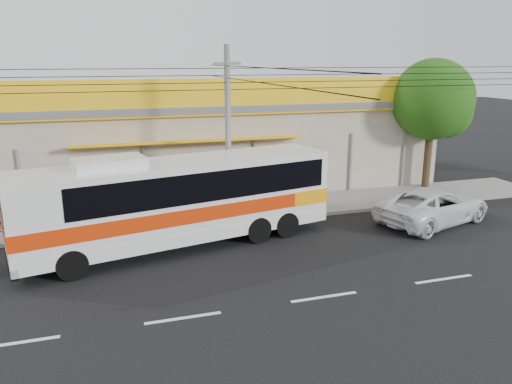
# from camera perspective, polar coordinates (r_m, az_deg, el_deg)

# --- Properties ---
(ground) EXTENTS (120.00, 120.00, 0.00)m
(ground) POSITION_cam_1_polar(r_m,az_deg,el_deg) (16.61, 4.13, -8.17)
(ground) COLOR black
(ground) RESTS_ON ground
(sidewalk) EXTENTS (30.00, 3.20, 0.15)m
(sidewalk) POSITION_cam_1_polar(r_m,az_deg,el_deg) (21.94, -1.55, -2.11)
(sidewalk) COLOR gray
(sidewalk) RESTS_ON ground
(lane_markings) EXTENTS (50.00, 0.12, 0.01)m
(lane_markings) POSITION_cam_1_polar(r_m,az_deg,el_deg) (14.53, 7.78, -11.82)
(lane_markings) COLOR silver
(lane_markings) RESTS_ON ground
(storefront_building) EXTENTS (22.60, 9.20, 5.70)m
(storefront_building) POSITION_cam_1_polar(r_m,az_deg,el_deg) (26.69, -4.84, 5.82)
(storefront_building) COLOR gray
(storefront_building) RESTS_ON ground
(coach_bus) EXTENTS (11.45, 4.69, 3.45)m
(coach_bus) POSITION_cam_1_polar(r_m,az_deg,el_deg) (17.76, -8.25, -0.43)
(coach_bus) COLOR silver
(coach_bus) RESTS_ON ground
(motorbike_dark) EXTENTS (1.81, 0.58, 1.08)m
(motorbike_dark) POSITION_cam_1_polar(r_m,az_deg,el_deg) (21.93, -26.39, -2.05)
(motorbike_dark) COLOR black
(motorbike_dark) RESTS_ON sidewalk
(white_car) EXTENTS (5.69, 3.88, 1.45)m
(white_car) POSITION_cam_1_polar(r_m,az_deg,el_deg) (21.60, 19.60, -1.48)
(white_car) COLOR silver
(white_car) RESTS_ON ground
(utility_pole) EXTENTS (34.00, 14.00, 7.06)m
(utility_pole) POSITION_cam_1_polar(r_m,az_deg,el_deg) (19.42, -3.30, 12.89)
(utility_pole) COLOR slate
(utility_pole) RESTS_ON ground
(tree_near) EXTENTS (3.97, 3.97, 6.58)m
(tree_near) POSITION_cam_1_polar(r_m,az_deg,el_deg) (26.38, 19.83, 9.62)
(tree_near) COLOR #301C13
(tree_near) RESTS_ON ground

